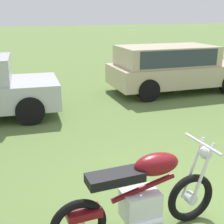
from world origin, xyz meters
TOP-DOWN VIEW (x-y plane):
  - motorcycle_maroon at (-1.13, 0.33)m, footprint 1.98×0.64m
  - car_beige at (2.97, 5.84)m, footprint 4.28×2.20m

SIDE VIEW (x-z plane):
  - motorcycle_maroon at x=-1.13m, z-range -0.02..0.99m
  - car_beige at x=2.97m, z-range 0.12..1.55m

